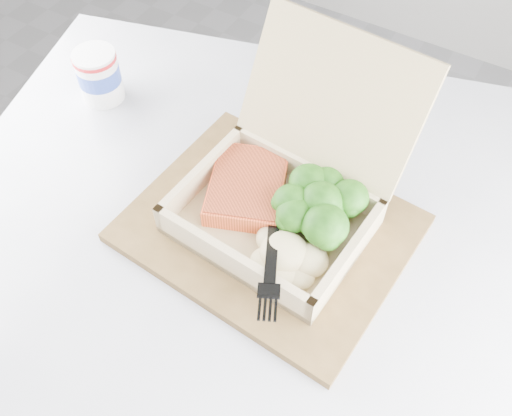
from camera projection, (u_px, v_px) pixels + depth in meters
The scene contains 9 objects.
cafe_table at pixel (230, 306), 0.86m from camera, with size 0.94×0.94×0.72m.
serving_tray at pixel (269, 228), 0.71m from camera, with size 0.33×0.26×0.01m, color brown.
takeout_container at pixel (291, 180), 0.69m from camera, with size 0.24×0.27×0.19m.
salmon_fillet at pixel (247, 187), 0.71m from camera, with size 0.09×0.12×0.02m, color #FC6131.
broccoli_pile at pixel (321, 208), 0.68m from camera, with size 0.12×0.12×0.04m, color #327E1C, non-canonical shape.
mashed_potatoes at pixel (284, 252), 0.65m from camera, with size 0.09×0.08×0.03m, color beige.
plastic_fork at pixel (273, 229), 0.66m from camera, with size 0.09×0.16×0.03m.
paper_cup at pixel (99, 74), 0.83m from camera, with size 0.06×0.06×0.08m.
receipt at pixel (332, 145), 0.80m from camera, with size 0.08×0.15×0.00m, color white.
Camera 1 is at (0.46, 0.18, 1.31)m, focal length 40.00 mm.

